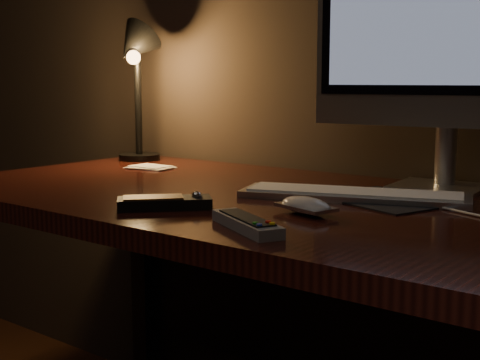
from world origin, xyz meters
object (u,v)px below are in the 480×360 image
Objects in this scene: media_remote at (164,202)px; desk_lamp at (135,66)px; tv_remote at (247,223)px; monitor at (445,20)px; mouse at (306,208)px; desk at (304,254)px; keyboard at (354,194)px.

desk_lamp reaches higher than media_remote.
tv_remote is 0.97m from desk_lamp.
media_remote is 0.94× the size of tv_remote.
desk_lamp is (-0.78, 0.50, 0.26)m from tv_remote.
monitor is 0.53m from mouse.
desk_lamp is (-0.79, 0.34, 0.26)m from mouse.
media_remote reaches higher than tv_remote.
desk is 0.57m from monitor.
desk_lamp reaches higher than keyboard.
mouse is 0.27× the size of desk_lamp.
desk is 0.39m from tv_remote.
keyboard is 0.84m from desk_lamp.
tv_remote is at bearing -109.20° from keyboard.
monitor is 1.49× the size of desk_lamp.
monitor is at bearing 47.97° from desk.
monitor is 0.88m from desk_lamp.
desk is at bearing 22.49° from media_remote.
monitor reaches higher than tv_remote.
monitor is at bearing 108.67° from tv_remote.
keyboard is 1.11× the size of desk_lamp.
keyboard reaches higher than desk.
tv_remote reaches higher than mouse.
desk_lamp is at bearing 179.42° from monitor.
monitor is at bearing -14.74° from desk_lamp.
monitor is at bearing 48.34° from keyboard.
keyboard is 0.38m from media_remote.
media_remote is (-0.23, -0.12, 0.00)m from mouse.
mouse reaches higher than keyboard.
media_remote is 0.23m from tv_remote.
tv_remote is (-0.09, -0.56, -0.35)m from monitor.
mouse is 0.26m from media_remote.
media_remote is at bearing -145.17° from keyboard.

